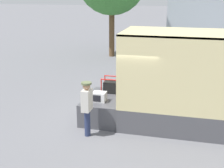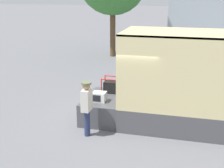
# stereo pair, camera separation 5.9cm
# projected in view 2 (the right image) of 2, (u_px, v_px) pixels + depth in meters

# --- Properties ---
(ground_plane) EXTENTS (160.00, 160.00, 0.00)m
(ground_plane) POSITION_uv_depth(u_px,v_px,m) (123.00, 119.00, 10.83)
(ground_plane) COLOR slate
(tailgate_deck) EXTENTS (1.31, 2.11, 0.76)m
(tailgate_deck) POSITION_uv_depth(u_px,v_px,m) (105.00, 107.00, 10.88)
(tailgate_deck) COLOR #4C4C51
(tailgate_deck) RESTS_ON ground
(microwave) EXTENTS (0.45, 0.38, 0.32)m
(microwave) POSITION_uv_depth(u_px,v_px,m) (99.00, 97.00, 10.31)
(microwave) COLOR white
(microwave) RESTS_ON tailgate_deck
(portable_generator) EXTENTS (0.73, 0.52, 0.56)m
(portable_generator) POSITION_uv_depth(u_px,v_px,m) (113.00, 87.00, 11.19)
(portable_generator) COLOR black
(portable_generator) RESTS_ON tailgate_deck
(worker_person) EXTENTS (0.31, 0.44, 1.71)m
(worker_person) POSITION_uv_depth(u_px,v_px,m) (87.00, 103.00, 9.32)
(worker_person) COLOR navy
(worker_person) RESTS_ON ground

